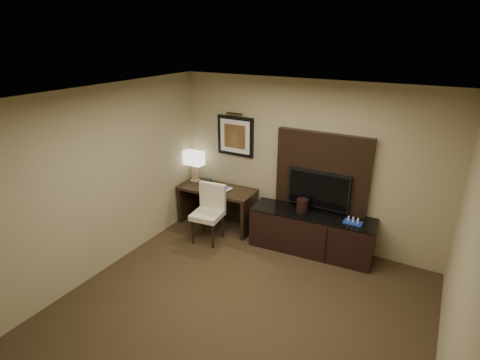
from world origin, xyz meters
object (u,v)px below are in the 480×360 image
Objects in this scene: credenza at (311,232)px; tv at (319,190)px; table_lamp at (195,167)px; ice_bucket at (302,205)px; desk_chair at (207,214)px; desk_phone at (205,182)px; desk at (217,207)px; minibar_tray at (353,220)px.

credenza is 1.94× the size of tv.
table_lamp is 2.17m from ice_bucket.
desk_chair is at bearing -165.77° from credenza.
table_lamp reaches higher than ice_bucket.
desk_phone is (0.29, -0.09, -0.22)m from table_lamp.
desk_phone is 0.94× the size of ice_bucket.
desk_chair is (-1.64, -0.55, 0.16)m from credenza.
ice_bucket reaches higher than desk.
credenza is 7.13× the size of minibar_tray.
table_lamp is 1.97× the size of minibar_tray.
credenza is 9.46× the size of ice_bucket.
table_lamp is (-2.34, 0.11, 0.68)m from credenza.
tv is 5.18× the size of desk_phone.
table_lamp is (-2.35, -0.08, -0.01)m from tv.
desk_chair is 5.13× the size of desk_phone.
desk is 1.66m from ice_bucket.
minibar_tray is (0.62, -0.19, -0.30)m from tv.
tv is 1.01× the size of desk_chair.
desk_chair is 0.77m from desk_phone.
credenza is at bearing -4.74° from ice_bucket.
desk_chair reaches higher than minibar_tray.
desk_phone is 2.68m from minibar_tray.
minibar_tray is (0.63, 0.00, 0.38)m from credenza.
ice_bucket is at bearing -2.38° from table_lamp.
tv is at bearing 17.88° from desk_chair.
desk_chair is (-1.65, -0.74, -0.53)m from tv.
desk_chair reaches higher than desk_phone.
tv is 3.67× the size of minibar_tray.
desk is at bearing -15.74° from desk_phone.
table_lamp is 2.99m from minibar_tray.
ice_bucket is at bearing -137.89° from tv.
ice_bucket reaches higher than desk_phone.
desk_chair is (0.15, -0.55, 0.12)m from desk.
credenza is 0.71m from tv.
table_lamp is 0.37m from desk_phone.
table_lamp is at bearing 130.96° from desk_chair.
credenza is 2.10m from desk_phone.
ice_bucket is at bearing 14.93° from desk_chair.
desk_chair is at bearing -158.81° from ice_bucket.
minibar_tray is at bearing 7.37° from desk_chair.
tv reaches higher than credenza.
tv is 4.87× the size of ice_bucket.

